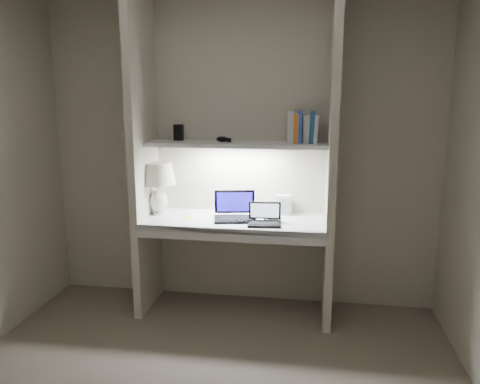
% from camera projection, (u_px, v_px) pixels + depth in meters
% --- Properties ---
extents(back_wall, '(3.20, 0.01, 2.50)m').
position_uv_depth(back_wall, '(240.00, 154.00, 3.84)').
color(back_wall, beige).
rests_on(back_wall, floor).
extents(alcove_panel_left, '(0.06, 0.55, 2.50)m').
position_uv_depth(alcove_panel_left, '(144.00, 157.00, 3.68)').
color(alcove_panel_left, beige).
rests_on(alcove_panel_left, floor).
extents(alcove_panel_right, '(0.06, 0.55, 2.50)m').
position_uv_depth(alcove_panel_right, '(332.00, 161.00, 3.46)').
color(alcove_panel_right, beige).
rests_on(alcove_panel_right, floor).
extents(desk, '(1.40, 0.55, 0.04)m').
position_uv_depth(desk, '(235.00, 222.00, 3.68)').
color(desk, white).
rests_on(desk, alcove_panel_left).
extents(desk_apron, '(1.46, 0.03, 0.10)m').
position_uv_depth(desk_apron, '(229.00, 235.00, 3.43)').
color(desk_apron, silver).
rests_on(desk_apron, desk).
extents(shelf, '(1.40, 0.36, 0.03)m').
position_uv_depth(shelf, '(237.00, 144.00, 3.64)').
color(shelf, silver).
rests_on(shelf, back_wall).
extents(strip_light, '(0.60, 0.04, 0.02)m').
position_uv_depth(strip_light, '(237.00, 147.00, 3.65)').
color(strip_light, white).
rests_on(strip_light, shelf).
extents(table_lamp, '(0.29, 0.29, 0.43)m').
position_uv_depth(table_lamp, '(158.00, 180.00, 3.77)').
color(table_lamp, white).
rests_on(table_lamp, desk).
extents(laptop_main, '(0.37, 0.33, 0.22)m').
position_uv_depth(laptop_main, '(235.00, 212.00, 3.68)').
color(laptop_main, black).
rests_on(laptop_main, desk).
extents(laptop_netbook, '(0.26, 0.23, 0.16)m').
position_uv_depth(laptop_netbook, '(265.00, 219.00, 3.53)').
color(laptop_netbook, black).
rests_on(laptop_netbook, desk).
extents(speaker, '(0.12, 0.09, 0.16)m').
position_uv_depth(speaker, '(284.00, 205.00, 3.80)').
color(speaker, silver).
rests_on(speaker, desk).
extents(mouse, '(0.10, 0.08, 0.03)m').
position_uv_depth(mouse, '(240.00, 221.00, 3.55)').
color(mouse, black).
rests_on(mouse, desk).
extents(cable_coil, '(0.15, 0.15, 0.01)m').
position_uv_depth(cable_coil, '(274.00, 218.00, 3.68)').
color(cable_coil, black).
rests_on(cable_coil, desk).
extents(sticky_note, '(0.09, 0.09, 0.00)m').
position_uv_depth(sticky_note, '(186.00, 218.00, 3.69)').
color(sticky_note, '#ECFF35').
rests_on(sticky_note, desk).
extents(book_row, '(0.23, 0.16, 0.24)m').
position_uv_depth(book_row, '(303.00, 128.00, 3.57)').
color(book_row, white).
rests_on(book_row, shelf).
extents(shelf_box, '(0.08, 0.06, 0.13)m').
position_uv_depth(shelf_box, '(179.00, 132.00, 3.78)').
color(shelf_box, black).
rests_on(shelf_box, shelf).
extents(shelf_gadget, '(0.12, 0.11, 0.04)m').
position_uv_depth(shelf_gadget, '(222.00, 139.00, 3.65)').
color(shelf_gadget, black).
rests_on(shelf_gadget, shelf).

